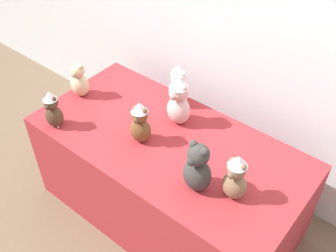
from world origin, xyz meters
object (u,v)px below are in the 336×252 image
Objects in this scene: teddy_bear_sand at (79,81)px; teddy_bear_charcoal at (197,168)px; teddy_bear_cocoa at (53,109)px; teddy_bear_blush at (179,101)px; display_table at (168,179)px; teddy_bear_mocha at (235,177)px; teddy_bear_chestnut at (140,123)px; teddy_bear_snow at (179,85)px.

teddy_bear_charcoal reaches higher than teddy_bear_sand.
teddy_bear_cocoa is at bearing -84.51° from teddy_bear_sand.
teddy_bear_charcoal is at bearing -38.58° from teddy_bear_blush.
teddy_bear_sand reaches higher than display_table.
teddy_bear_mocha reaches higher than teddy_bear_sand.
teddy_bear_chestnut is 0.56m from teddy_bear_cocoa.
teddy_bear_charcoal reaches higher than display_table.
teddy_bear_chestnut is at bearing 177.25° from teddy_bear_charcoal.
teddy_bear_chestnut is 0.97× the size of teddy_bear_mocha.
teddy_bear_snow is at bearing 81.36° from teddy_bear_chestnut.
teddy_bear_sand is at bearing -145.27° from teddy_bear_snow.
teddy_bear_blush is at bearing 61.04° from teddy_bear_chestnut.
teddy_bear_snow reaches higher than teddy_bear_mocha.
teddy_bear_mocha is at bearing 29.16° from teddy_bear_charcoal.
teddy_bear_cocoa reaches higher than teddy_bear_sand.
teddy_bear_charcoal is (0.52, -0.51, -0.00)m from teddy_bear_snow.
teddy_bear_sand is 0.74× the size of teddy_bear_blush.
teddy_bear_snow is at bearing 16.43° from teddy_bear_sand.
teddy_bear_cocoa is 0.81m from teddy_bear_snow.
teddy_bear_blush is 1.17× the size of teddy_bear_mocha.
teddy_bear_chestnut reaches higher than teddy_bear_sand.
teddy_bear_charcoal is at bearing -40.74° from teddy_bear_snow.
display_table is at bearing -57.89° from teddy_bear_snow.
teddy_bear_blush is 0.66m from teddy_bear_mocha.
teddy_bear_snow reaches higher than teddy_bear_chestnut.
teddy_bear_sand is 0.67m from teddy_bear_snow.
teddy_bear_mocha is at bearing -11.86° from display_table.
teddy_bear_chestnut is at bearing -176.05° from teddy_bear_mocha.
teddy_bear_cocoa is (-0.64, -0.33, 0.48)m from display_table.
teddy_bear_charcoal is (1.10, -0.17, 0.03)m from teddy_bear_sand.
teddy_bear_snow is 0.83m from teddy_bear_mocha.
teddy_bear_blush is at bearing 108.73° from display_table.
teddy_bear_cocoa is at bearing -170.02° from teddy_bear_chestnut.
teddy_bear_snow reaches higher than teddy_bear_sand.
teddy_bear_charcoal is at bearing -23.06° from teddy_bear_sand.
display_table is 0.52m from teddy_bear_chestnut.
teddy_bear_sand is 1.29m from teddy_bear_mocha.
teddy_bear_charcoal is (0.47, -0.09, 0.01)m from teddy_bear_chestnut.
teddy_bear_charcoal reaches higher than teddy_bear_chestnut.
teddy_bear_chestnut is 0.29m from teddy_bear_blush.
teddy_bear_mocha is (0.53, -0.11, 0.50)m from display_table.
teddy_bear_sand is 0.84× the size of teddy_bear_snow.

